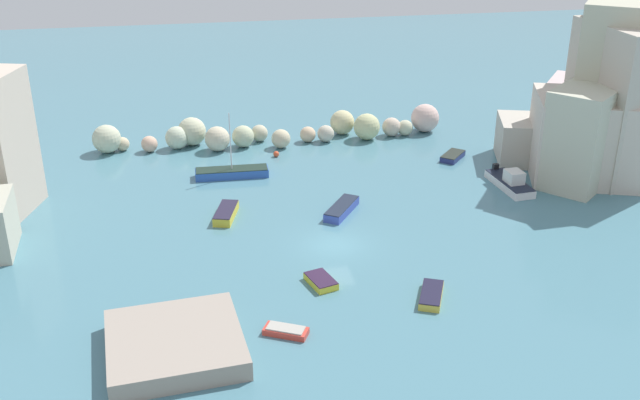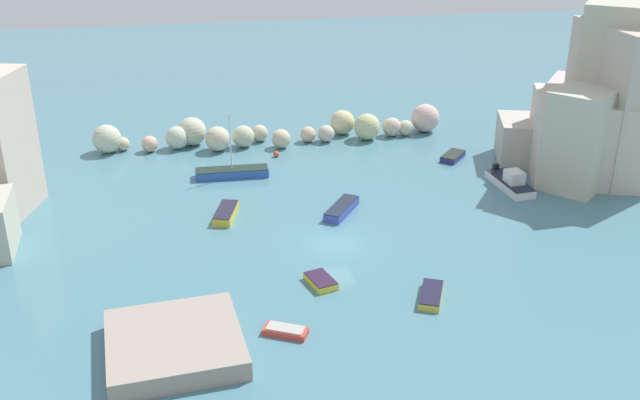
{
  "view_description": "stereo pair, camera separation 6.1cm",
  "coord_description": "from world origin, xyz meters",
  "px_view_note": "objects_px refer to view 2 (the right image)",
  "views": [
    {
      "loc": [
        -9.23,
        -43.96,
        23.65
      ],
      "look_at": [
        0.0,
        5.31,
        1.0
      ],
      "focal_mm": 41.84,
      "sensor_mm": 36.0,
      "label": 1
    },
    {
      "loc": [
        -9.17,
        -43.98,
        23.65
      ],
      "look_at": [
        0.0,
        5.31,
        1.0
      ],
      "focal_mm": 41.84,
      "sensor_mm": 36.0,
      "label": 2
    }
  ],
  "objects_px": {
    "moored_boat_8": "(285,331)",
    "moored_boat_3": "(342,209)",
    "moored_boat_6": "(511,182)",
    "moored_boat_7": "(209,314)",
    "moored_boat_0": "(453,156)",
    "moored_boat_4": "(226,213)",
    "moored_boat_5": "(321,281)",
    "stone_dock": "(175,344)",
    "moored_boat_1": "(431,295)",
    "moored_boat_2": "(232,172)",
    "channel_buoy": "(276,154)"
  },
  "relations": [
    {
      "from": "moored_boat_6",
      "to": "moored_boat_7",
      "type": "relative_size",
      "value": 1.82
    },
    {
      "from": "stone_dock",
      "to": "moored_boat_0",
      "type": "bearing_deg",
      "value": 45.25
    },
    {
      "from": "moored_boat_2",
      "to": "moored_boat_5",
      "type": "relative_size",
      "value": 2.38
    },
    {
      "from": "moored_boat_2",
      "to": "moored_boat_1",
      "type": "bearing_deg",
      "value": -62.86
    },
    {
      "from": "channel_buoy",
      "to": "moored_boat_8",
      "type": "xyz_separation_m",
      "value": [
        -3.06,
        -27.19,
        -0.05
      ]
    },
    {
      "from": "moored_boat_4",
      "to": "moored_boat_8",
      "type": "xyz_separation_m",
      "value": [
        2.18,
        -15.55,
        -0.13
      ]
    },
    {
      "from": "moored_boat_5",
      "to": "moored_boat_8",
      "type": "bearing_deg",
      "value": 132.95
    },
    {
      "from": "stone_dock",
      "to": "moored_boat_4",
      "type": "xyz_separation_m",
      "value": [
        3.81,
        16.18,
        -0.22
      ]
    },
    {
      "from": "moored_boat_2",
      "to": "moored_boat_6",
      "type": "distance_m",
      "value": 22.61
    },
    {
      "from": "moored_boat_3",
      "to": "moored_boat_7",
      "type": "height_order",
      "value": "moored_boat_3"
    },
    {
      "from": "moored_boat_0",
      "to": "moored_boat_6",
      "type": "relative_size",
      "value": 0.56
    },
    {
      "from": "moored_boat_1",
      "to": "moored_boat_6",
      "type": "height_order",
      "value": "moored_boat_6"
    },
    {
      "from": "moored_boat_6",
      "to": "moored_boat_8",
      "type": "relative_size",
      "value": 2.02
    },
    {
      "from": "moored_boat_4",
      "to": "moored_boat_6",
      "type": "relative_size",
      "value": 0.69
    },
    {
      "from": "stone_dock",
      "to": "moored_boat_3",
      "type": "xyz_separation_m",
      "value": [
        12.31,
        15.39,
        -0.23
      ]
    },
    {
      "from": "moored_boat_3",
      "to": "moored_boat_7",
      "type": "distance_m",
      "value": 16.18
    },
    {
      "from": "moored_boat_0",
      "to": "moored_boat_3",
      "type": "xyz_separation_m",
      "value": [
        -11.92,
        -9.05,
        0.08
      ]
    },
    {
      "from": "moored_boat_7",
      "to": "moored_boat_8",
      "type": "relative_size",
      "value": 1.11
    },
    {
      "from": "moored_boat_3",
      "to": "moored_boat_4",
      "type": "height_order",
      "value": "moored_boat_4"
    },
    {
      "from": "moored_boat_1",
      "to": "moored_boat_3",
      "type": "relative_size",
      "value": 0.8
    },
    {
      "from": "stone_dock",
      "to": "moored_boat_1",
      "type": "relative_size",
      "value": 2.13
    },
    {
      "from": "stone_dock",
      "to": "moored_boat_7",
      "type": "height_order",
      "value": "stone_dock"
    },
    {
      "from": "moored_boat_6",
      "to": "moored_boat_5",
      "type": "bearing_deg",
      "value": -60.99
    },
    {
      "from": "channel_buoy",
      "to": "moored_boat_8",
      "type": "distance_m",
      "value": 27.36
    },
    {
      "from": "moored_boat_3",
      "to": "moored_boat_4",
      "type": "relative_size",
      "value": 1.12
    },
    {
      "from": "channel_buoy",
      "to": "moored_boat_2",
      "type": "relative_size",
      "value": 0.09
    },
    {
      "from": "channel_buoy",
      "to": "moored_boat_0",
      "type": "bearing_deg",
      "value": -12.58
    },
    {
      "from": "stone_dock",
      "to": "moored_boat_6",
      "type": "distance_m",
      "value": 31.75
    },
    {
      "from": "moored_boat_2",
      "to": "moored_boat_4",
      "type": "xyz_separation_m",
      "value": [
        -1.03,
        -7.73,
        -0.05
      ]
    },
    {
      "from": "stone_dock",
      "to": "moored_boat_5",
      "type": "xyz_separation_m",
      "value": [
        8.88,
        5.51,
        -0.33
      ]
    },
    {
      "from": "moored_boat_0",
      "to": "moored_boat_1",
      "type": "height_order",
      "value": "moored_boat_0"
    },
    {
      "from": "moored_boat_6",
      "to": "channel_buoy",
      "type": "bearing_deg",
      "value": -125.79
    },
    {
      "from": "stone_dock",
      "to": "channel_buoy",
      "type": "distance_m",
      "value": 29.26
    },
    {
      "from": "moored_boat_6",
      "to": "moored_boat_8",
      "type": "distance_m",
      "value": 26.54
    },
    {
      "from": "moored_boat_0",
      "to": "moored_boat_5",
      "type": "height_order",
      "value": "moored_boat_0"
    },
    {
      "from": "moored_boat_5",
      "to": "moored_boat_7",
      "type": "height_order",
      "value": "moored_boat_7"
    },
    {
      "from": "moored_boat_2",
      "to": "moored_boat_3",
      "type": "bearing_deg",
      "value": -47.32
    },
    {
      "from": "channel_buoy",
      "to": "moored_boat_0",
      "type": "distance_m",
      "value": 15.54
    },
    {
      "from": "moored_boat_4",
      "to": "moored_boat_5",
      "type": "relative_size",
      "value": 1.45
    },
    {
      "from": "moored_boat_8",
      "to": "moored_boat_3",
      "type": "bearing_deg",
      "value": 93.71
    },
    {
      "from": "moored_boat_5",
      "to": "moored_boat_6",
      "type": "height_order",
      "value": "moored_boat_6"
    },
    {
      "from": "moored_boat_0",
      "to": "moored_boat_3",
      "type": "distance_m",
      "value": 14.97
    },
    {
      "from": "moored_boat_5",
      "to": "moored_boat_6",
      "type": "xyz_separation_m",
      "value": [
        17.64,
        11.94,
        0.29
      ]
    },
    {
      "from": "stone_dock",
      "to": "moored_boat_2",
      "type": "height_order",
      "value": "moored_boat_2"
    },
    {
      "from": "moored_boat_1",
      "to": "moored_boat_6",
      "type": "relative_size",
      "value": 0.62
    },
    {
      "from": "moored_boat_3",
      "to": "moored_boat_6",
      "type": "height_order",
      "value": "moored_boat_6"
    },
    {
      "from": "moored_boat_0",
      "to": "moored_boat_4",
      "type": "relative_size",
      "value": 0.81
    },
    {
      "from": "stone_dock",
      "to": "moored_boat_6",
      "type": "height_order",
      "value": "moored_boat_6"
    },
    {
      "from": "moored_boat_4",
      "to": "moored_boat_7",
      "type": "distance_m",
      "value": 13.33
    },
    {
      "from": "moored_boat_5",
      "to": "moored_boat_1",
      "type": "bearing_deg",
      "value": -131.18
    }
  ]
}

